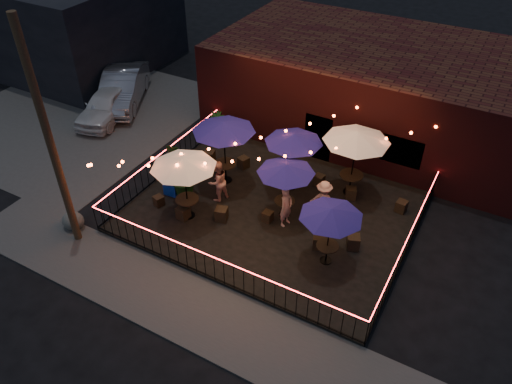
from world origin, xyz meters
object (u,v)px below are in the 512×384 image
(cafe_table_0, at_px, (183,163))
(cafe_table_1, at_px, (224,127))
(cafe_table_3, at_px, (294,139))
(cafe_table_4, at_px, (331,214))
(cafe_table_5, at_px, (357,137))
(cafe_table_2, at_px, (286,169))
(utility_pole, at_px, (50,143))
(boulder, at_px, (73,221))
(cooler, at_px, (171,186))

(cafe_table_0, relative_size, cafe_table_1, 0.81)
(cafe_table_3, xyz_separation_m, cafe_table_4, (2.80, -3.11, -0.17))
(cafe_table_0, relative_size, cafe_table_5, 0.78)
(cafe_table_0, distance_m, cafe_table_5, 6.32)
(cafe_table_1, bearing_deg, cafe_table_2, -14.90)
(cafe_table_4, relative_size, cafe_table_5, 0.70)
(utility_pole, relative_size, cafe_table_5, 2.41)
(boulder, bearing_deg, cafe_table_1, 55.85)
(cafe_table_0, distance_m, cafe_table_1, 2.56)
(cafe_table_1, bearing_deg, utility_pole, -118.10)
(cafe_table_2, relative_size, cooler, 3.43)
(cafe_table_4, distance_m, cafe_table_5, 4.00)
(cafe_table_3, height_order, boulder, cafe_table_3)
(cafe_table_0, height_order, cafe_table_1, cafe_table_1)
(utility_pole, distance_m, cooler, 5.19)
(utility_pole, height_order, cafe_table_4, utility_pole)
(boulder, bearing_deg, cooler, 57.87)
(cafe_table_3, xyz_separation_m, cooler, (-3.87, -2.67, -1.84))
(cafe_table_4, bearing_deg, utility_pole, -159.04)
(cafe_table_2, xyz_separation_m, cafe_table_4, (2.27, -1.42, -0.02))
(utility_pole, xyz_separation_m, cafe_table_2, (5.89, 4.54, -1.77))
(cafe_table_2, distance_m, cafe_table_5, 3.00)
(utility_pole, distance_m, cafe_table_2, 7.65)
(cafe_table_3, distance_m, boulder, 8.57)
(cafe_table_3, bearing_deg, cafe_table_0, -126.47)
(cafe_table_1, height_order, cafe_table_5, cafe_table_5)
(cafe_table_3, xyz_separation_m, boulder, (-5.89, -5.88, -2.05))
(cafe_table_5, bearing_deg, cafe_table_0, -137.83)
(cafe_table_0, height_order, boulder, cafe_table_0)
(cafe_table_2, height_order, cafe_table_3, cafe_table_3)
(utility_pole, xyz_separation_m, cafe_table_1, (2.86, 5.35, -1.38))
(cafe_table_0, xyz_separation_m, boulder, (-3.35, -2.44, -2.16))
(cafe_table_2, relative_size, boulder, 3.06)
(cafe_table_1, xyz_separation_m, cooler, (-1.37, -1.78, -2.08))
(cafe_table_0, height_order, cafe_table_4, cafe_table_0)
(cooler, bearing_deg, cafe_table_1, 48.30)
(cafe_table_4, height_order, boulder, cafe_table_4)
(cafe_table_2, xyz_separation_m, cooler, (-4.40, -0.97, -1.69))
(cafe_table_0, distance_m, cafe_table_2, 3.54)
(cafe_table_1, relative_size, cooler, 4.14)
(cafe_table_2, bearing_deg, cafe_table_0, -150.43)
(cooler, xyz_separation_m, boulder, (-2.02, -3.22, -0.20))
(cafe_table_1, xyz_separation_m, boulder, (-3.39, -5.00, -2.28))
(boulder, bearing_deg, cafe_table_5, 39.77)
(cafe_table_4, bearing_deg, cafe_table_1, 157.25)
(cafe_table_0, bearing_deg, cafe_table_3, 53.53)
(cafe_table_4, bearing_deg, cooler, 176.17)
(cafe_table_4, bearing_deg, boulder, -162.32)
(utility_pole, xyz_separation_m, boulder, (-0.53, 0.36, -3.66))
(utility_pole, relative_size, cafe_table_4, 3.46)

